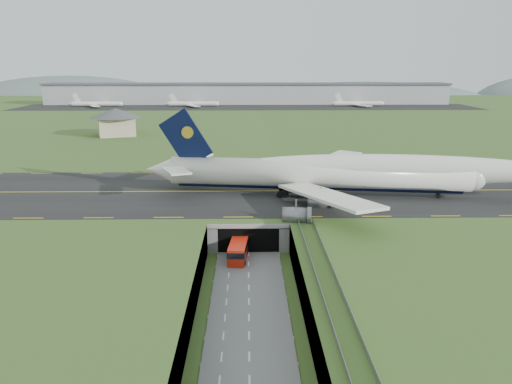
{
  "coord_description": "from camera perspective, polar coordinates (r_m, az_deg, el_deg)",
  "views": [
    {
      "loc": [
        -0.11,
        -83.83,
        36.22
      ],
      "look_at": [
        1.68,
        20.0,
        9.29
      ],
      "focal_mm": 35.0,
      "sensor_mm": 36.0,
      "label": 1
    }
  ],
  "objects": [
    {
      "name": "cargo_terminal",
      "position": [
        383.89,
        -1.02,
        11.21
      ],
      "size": [
        320.0,
        67.0,
        15.6
      ],
      "color": "#B2B2B2",
      "rests_on": "ground"
    },
    {
      "name": "taxiway",
      "position": [
        120.65,
        -0.91,
        0.08
      ],
      "size": [
        800.0,
        44.0,
        0.18
      ],
      "primitive_type": "cube",
      "color": "black",
      "rests_on": "airfield_deck"
    },
    {
      "name": "distant_hills",
      "position": [
        519.42,
        6.24,
        10.02
      ],
      "size": [
        700.0,
        91.0,
        60.0
      ],
      "color": "slate",
      "rests_on": "ground"
    },
    {
      "name": "airfield_deck",
      "position": [
        90.17,
        -0.86,
        -7.08
      ],
      "size": [
        800.0,
        800.0,
        6.0
      ],
      "primitive_type": "cube",
      "color": "gray",
      "rests_on": "ground"
    },
    {
      "name": "trench_road",
      "position": [
        84.44,
        -0.83,
        -10.79
      ],
      "size": [
        12.0,
        75.0,
        0.2
      ],
      "primitive_type": "cube",
      "color": "slate",
      "rests_on": "ground"
    },
    {
      "name": "ground",
      "position": [
        91.32,
        -0.85,
        -8.83
      ],
      "size": [
        900.0,
        900.0,
        0.0
      ],
      "primitive_type": "plane",
      "color": "#3B5E25",
      "rests_on": "ground"
    },
    {
      "name": "guideway",
      "position": [
        72.57,
        8.06,
        -10.82
      ],
      "size": [
        3.0,
        53.0,
        7.05
      ],
      "color": "#A8A8A3",
      "rests_on": "ground"
    },
    {
      "name": "jumbo_jet",
      "position": [
        117.21,
        10.43,
        2.15
      ],
      "size": [
        97.86,
        61.94,
        20.67
      ],
      "rotation": [
        0.0,
        0.0,
        -0.13
      ],
      "color": "white",
      "rests_on": "ground"
    },
    {
      "name": "service_building",
      "position": [
        222.49,
        -15.7,
        7.99
      ],
      "size": [
        27.0,
        27.0,
        11.66
      ],
      "rotation": [
        0.0,
        0.0,
        0.32
      ],
      "color": "#C9B491",
      "rests_on": "ground"
    },
    {
      "name": "shuttle_tram",
      "position": [
        94.58,
        -2.06,
        -6.77
      ],
      "size": [
        3.92,
        8.66,
        3.41
      ],
      "rotation": [
        0.0,
        0.0,
        -0.09
      ],
      "color": "red",
      "rests_on": "ground"
    },
    {
      "name": "tunnel_portal",
      "position": [
        105.78,
        -0.88,
        -3.58
      ],
      "size": [
        17.0,
        22.3,
        6.0
      ],
      "color": "gray",
      "rests_on": "ground"
    }
  ]
}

